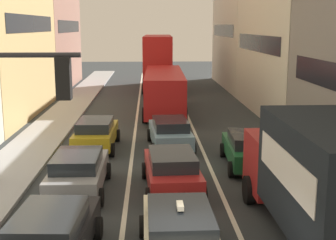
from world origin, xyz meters
TOP-DOWN VIEW (x-y plane):
  - sidewalk_left at (-6.70, 20.00)m, footprint 2.60×64.00m
  - lane_stripe_left at (-1.70, 20.00)m, footprint 0.16×60.00m
  - lane_stripe_right at (1.70, 20.00)m, footprint 0.16×60.00m
  - building_row_right at (9.90, 23.51)m, footprint 7.20×43.90m
  - removalist_box_truck at (3.70, 2.50)m, footprint 2.72×7.71m
  - taxi_centre_lane_front at (-0.15, 1.49)m, footprint 2.11×4.32m
  - sedan_left_lane_front at (-3.37, 1.48)m, footprint 2.26×4.39m
  - sedan_centre_lane_second at (-0.08, 6.80)m, footprint 2.25×4.39m
  - wagon_left_lane_second at (-3.47, 6.76)m, footprint 2.07×4.30m
  - hatchback_centre_lane_third at (0.14, 12.89)m, footprint 2.30×4.41m
  - sedan_left_lane_third at (-3.51, 12.87)m, footprint 2.15×4.34m
  - sedan_right_lane_behind_truck at (3.36, 9.65)m, footprint 2.21×4.37m
  - bus_mid_queue_primary at (0.15, 22.07)m, footprint 2.96×10.55m
  - bus_far_queue_secondary at (-0.02, 34.62)m, footprint 2.99×10.56m

SIDE VIEW (x-z plane):
  - lane_stripe_left at x=-1.70m, z-range 0.00..0.01m
  - lane_stripe_right at x=1.70m, z-range 0.00..0.01m
  - sidewalk_left at x=-6.70m, z-range 0.00..0.14m
  - sedan_left_lane_front at x=-3.37m, z-range 0.05..1.54m
  - sedan_centre_lane_second at x=-0.08m, z-range 0.05..1.54m
  - wagon_left_lane_second at x=-3.47m, z-range 0.05..1.54m
  - hatchback_centre_lane_third at x=0.14m, z-range 0.05..1.54m
  - sedan_left_lane_third at x=-3.51m, z-range 0.05..1.54m
  - sedan_right_lane_behind_truck at x=3.36m, z-range 0.05..1.54m
  - taxi_centre_lane_front at x=-0.15m, z-range -0.03..1.63m
  - bus_mid_queue_primary at x=0.15m, z-range 0.31..3.21m
  - removalist_box_truck at x=3.70m, z-range 0.18..3.76m
  - bus_far_queue_secondary at x=-0.02m, z-range 0.30..5.36m
  - building_row_right at x=9.90m, z-range -0.60..9.73m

